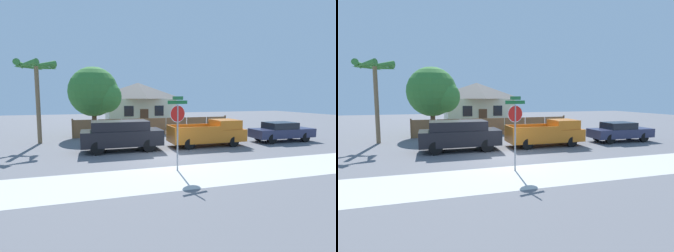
% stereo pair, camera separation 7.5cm
% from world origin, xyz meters
% --- Properties ---
extents(ground_plane, '(80.00, 80.00, 0.00)m').
position_xyz_m(ground_plane, '(0.00, 0.00, 0.00)').
color(ground_plane, slate).
extents(sidewalk_strip, '(36.00, 3.20, 0.01)m').
position_xyz_m(sidewalk_strip, '(0.00, -3.60, 0.00)').
color(sidewalk_strip, beige).
rests_on(sidewalk_strip, ground).
extents(wooden_fence, '(13.65, 0.12, 1.56)m').
position_xyz_m(wooden_fence, '(1.47, 8.38, 0.73)').
color(wooden_fence, brown).
rests_on(wooden_fence, ground).
extents(house, '(7.90, 7.42, 4.96)m').
position_xyz_m(house, '(1.68, 17.42, 2.57)').
color(house, beige).
rests_on(house, ground).
extents(oak_tree, '(4.39, 4.18, 5.82)m').
position_xyz_m(oak_tree, '(-3.38, 9.61, 3.63)').
color(oak_tree, brown).
rests_on(oak_tree, ground).
extents(palm_tree, '(2.82, 3.03, 5.74)m').
position_xyz_m(palm_tree, '(-7.39, 6.61, 4.94)').
color(palm_tree, brown).
rests_on(palm_tree, ground).
extents(red_suv, '(4.79, 2.02, 1.83)m').
position_xyz_m(red_suv, '(-2.18, 2.36, 1.00)').
color(red_suv, black).
rests_on(red_suv, ground).
extents(orange_pickup, '(5.05, 2.00, 1.73)m').
position_xyz_m(orange_pickup, '(3.67, 2.36, 0.84)').
color(orange_pickup, orange).
rests_on(orange_pickup, ground).
extents(parked_sedan, '(4.66, 1.76, 1.43)m').
position_xyz_m(parked_sedan, '(9.53, 2.36, 0.75)').
color(parked_sedan, '#282D4C').
rests_on(parked_sedan, ground).
extents(stop_sign, '(0.95, 0.86, 3.28)m').
position_xyz_m(stop_sign, '(-0.37, -2.74, 2.24)').
color(stop_sign, gray).
rests_on(stop_sign, ground).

